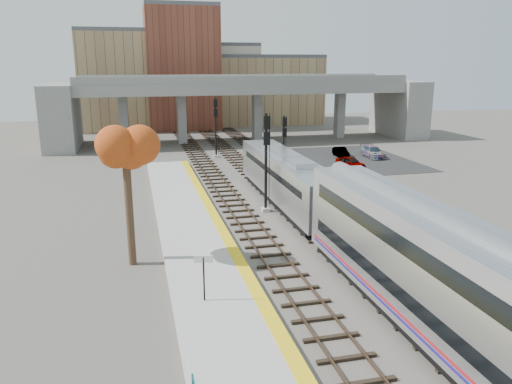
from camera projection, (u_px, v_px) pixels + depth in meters
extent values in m
plane|color=#47423D|center=(325.00, 255.00, 30.14)|extent=(160.00, 160.00, 0.00)
cube|color=#9E9E99|center=(206.00, 264.00, 28.41)|extent=(4.50, 60.00, 0.35)
cube|color=yellow|center=(238.00, 258.00, 28.81)|extent=(0.70, 60.00, 0.01)
cube|color=black|center=(232.00, 203.00, 41.12)|extent=(2.50, 95.00, 0.14)
cube|color=brown|center=(224.00, 202.00, 40.92)|extent=(0.07, 95.00, 0.14)
cube|color=brown|center=(241.00, 201.00, 41.25)|extent=(0.07, 95.00, 0.14)
cube|color=black|center=(281.00, 200.00, 42.09)|extent=(2.50, 95.00, 0.14)
cube|color=brown|center=(273.00, 199.00, 41.90)|extent=(0.07, 95.00, 0.14)
cube|color=brown|center=(289.00, 198.00, 42.23)|extent=(0.07, 95.00, 0.14)
cube|color=black|center=(326.00, 197.00, 43.02)|extent=(2.50, 95.00, 0.14)
cube|color=brown|center=(318.00, 196.00, 42.82)|extent=(0.07, 95.00, 0.14)
cube|color=brown|center=(333.00, 195.00, 43.16)|extent=(0.07, 95.00, 0.14)
cube|color=slate|center=(244.00, 88.00, 71.60)|extent=(46.00, 10.00, 1.50)
cube|color=slate|center=(251.00, 80.00, 66.77)|extent=(46.00, 0.20, 1.00)
cube|color=slate|center=(237.00, 78.00, 75.79)|extent=(46.00, 0.20, 1.00)
cube|color=slate|center=(124.00, 120.00, 68.73)|extent=(1.20, 1.60, 7.00)
cube|color=slate|center=(182.00, 119.00, 70.58)|extent=(1.20, 1.60, 7.00)
cube|color=slate|center=(257.00, 117.00, 73.14)|extent=(1.20, 1.60, 7.00)
cube|color=slate|center=(340.00, 115.00, 76.15)|extent=(1.20, 1.60, 7.00)
cube|color=slate|center=(61.00, 116.00, 66.68)|extent=(4.00, 12.00, 8.50)
cube|color=slate|center=(399.00, 108.00, 78.29)|extent=(4.00, 12.00, 8.50)
cube|color=tan|center=(135.00, 82.00, 86.83)|extent=(18.00, 14.00, 16.00)
cube|color=#4C4C4F|center=(132.00, 32.00, 84.73)|extent=(18.00, 14.00, 0.60)
cube|color=beige|center=(210.00, 85.00, 95.03)|extent=(16.00, 16.00, 14.00)
cube|color=#4C4C4F|center=(209.00, 45.00, 93.18)|extent=(16.00, 16.00, 0.60)
cube|color=brown|center=(182.00, 70.00, 85.37)|extent=(12.00, 10.00, 20.00)
cube|color=#4C4C4F|center=(180.00, 6.00, 82.76)|extent=(12.00, 10.00, 0.60)
cube|color=tan|center=(263.00, 90.00, 95.73)|extent=(20.00, 14.00, 12.00)
cube|color=#4C4C4F|center=(264.00, 56.00, 94.13)|extent=(20.00, 14.00, 0.60)
cube|color=black|center=(348.00, 159.00, 59.68)|extent=(14.00, 18.00, 0.04)
cube|color=#A8AAB2|center=(287.00, 177.00, 40.17)|extent=(3.00, 19.00, 3.20)
cube|color=black|center=(258.00, 150.00, 48.95)|extent=(2.20, 0.06, 1.10)
cube|color=black|center=(287.00, 170.00, 40.01)|extent=(3.02, 16.15, 0.50)
cube|color=black|center=(286.00, 199.00, 40.63)|extent=(2.70, 17.10, 0.50)
cube|color=#A8AAB2|center=(287.00, 155.00, 39.71)|extent=(1.60, 9.50, 0.40)
cube|color=#A8AAB2|center=(465.00, 292.00, 18.79)|extent=(3.00, 25.00, 4.60)
cube|color=black|center=(469.00, 262.00, 18.49)|extent=(3.02, 23.00, 0.75)
cube|color=black|center=(463.00, 313.00, 19.02)|extent=(3.02, 23.00, 0.65)
cube|color=maroon|center=(460.00, 333.00, 19.23)|extent=(3.03, 24.00, 0.12)
cube|color=navy|center=(460.00, 338.00, 19.28)|extent=(3.03, 24.00, 0.12)
cube|color=black|center=(458.00, 350.00, 19.42)|extent=(2.70, 23.75, 0.40)
cube|color=#9E9E99|center=(266.00, 210.00, 38.98)|extent=(0.60, 0.60, 0.30)
cylinder|color=black|center=(266.00, 164.00, 38.06)|extent=(0.22, 0.22, 7.62)
cube|color=black|center=(267.00, 123.00, 37.02)|extent=(0.49, 0.18, 0.98)
cube|color=black|center=(267.00, 139.00, 37.32)|extent=(0.49, 0.18, 0.98)
cube|color=#9E9E99|center=(283.00, 181.00, 48.22)|extent=(0.60, 0.60, 0.30)
cylinder|color=black|center=(283.00, 150.00, 47.44)|extent=(0.18, 0.18, 6.46)
cube|color=black|center=(285.00, 122.00, 46.52)|extent=(0.42, 0.18, 0.83)
cube|color=black|center=(284.00, 133.00, 46.78)|extent=(0.42, 0.18, 0.83)
cube|color=#9E9E99|center=(216.00, 156.00, 61.01)|extent=(0.60, 0.60, 0.30)
cylinder|color=black|center=(216.00, 128.00, 60.14)|extent=(0.21, 0.21, 7.19)
cube|color=black|center=(215.00, 103.00, 59.15)|extent=(0.46, 0.18, 0.92)
cube|color=black|center=(216.00, 113.00, 59.43)|extent=(0.46, 0.18, 0.92)
cylinder|color=black|center=(204.00, 279.00, 23.46)|extent=(0.08, 0.08, 2.20)
cube|color=white|center=(203.00, 259.00, 23.21)|extent=(0.89, 0.24, 0.35)
cylinder|color=#382619|center=(130.00, 213.00, 28.09)|extent=(0.44, 0.44, 6.14)
ellipsoid|color=#C3471A|center=(125.00, 152.00, 27.20)|extent=(3.60, 3.60, 4.39)
imported|color=#99999E|center=(351.00, 163.00, 54.34)|extent=(2.59, 4.07, 1.29)
imported|color=#99999E|center=(341.00, 152.00, 60.98)|extent=(1.61, 3.67, 1.17)
imported|color=#99999E|center=(373.00, 152.00, 60.79)|extent=(2.13, 4.68, 1.33)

